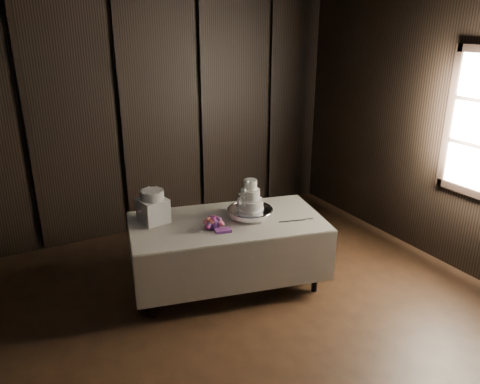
% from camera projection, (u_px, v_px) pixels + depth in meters
% --- Properties ---
extents(room, '(6.08, 7.08, 3.08)m').
position_uv_depth(room, '(272.00, 222.00, 3.01)').
color(room, black).
rests_on(room, ground).
extents(display_table, '(2.17, 1.47, 0.76)m').
position_uv_depth(display_table, '(228.00, 250.00, 4.96)').
color(display_table, beige).
rests_on(display_table, ground).
extents(cake_stand, '(0.62, 0.62, 0.09)m').
position_uv_depth(cake_stand, '(250.00, 213.00, 4.92)').
color(cake_stand, silver).
rests_on(cake_stand, display_table).
extents(wedding_cake, '(0.31, 0.27, 0.33)m').
position_uv_depth(wedding_cake, '(249.00, 198.00, 4.84)').
color(wedding_cake, white).
rests_on(wedding_cake, cake_stand).
extents(bouquet, '(0.34, 0.41, 0.17)m').
position_uv_depth(bouquet, '(213.00, 223.00, 4.64)').
color(bouquet, '#E96482').
rests_on(bouquet, display_table).
extents(box_pedestal, '(0.30, 0.30, 0.25)m').
position_uv_depth(box_pedestal, '(153.00, 211.00, 4.77)').
color(box_pedestal, white).
rests_on(box_pedestal, display_table).
extents(small_cake, '(0.24, 0.24, 0.09)m').
position_uv_depth(small_cake, '(152.00, 195.00, 4.71)').
color(small_cake, white).
rests_on(small_cake, box_pedestal).
extents(cake_knife, '(0.36, 0.13, 0.01)m').
position_uv_depth(cake_knife, '(292.00, 221.00, 4.81)').
color(cake_knife, silver).
rests_on(cake_knife, display_table).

